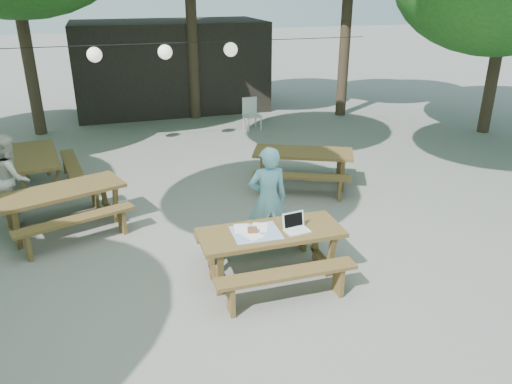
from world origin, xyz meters
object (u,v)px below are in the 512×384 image
object	(u,v)px
plastic_chair	(252,121)
main_picnic_table	(271,254)
woman	(268,199)
second_person	(11,177)
picnic_table_nw	(64,209)

from	to	relation	value
plastic_chair	main_picnic_table	bearing A→B (deg)	-110.79
woman	second_person	xyz separation A→B (m)	(-3.95, 2.35, -0.06)
second_person	picnic_table_nw	bearing A→B (deg)	-142.26
main_picnic_table	picnic_table_nw	world-z (taller)	same
woman	plastic_chair	world-z (taller)	woman
second_person	plastic_chair	size ratio (longest dim) A/B	1.73
picnic_table_nw	plastic_chair	world-z (taller)	plastic_chair
picnic_table_nw	second_person	size ratio (longest dim) A/B	1.49
picnic_table_nw	woman	size ratio (longest dim) A/B	1.38
main_picnic_table	second_person	xyz separation A→B (m)	(-3.71, 3.21, 0.39)
main_picnic_table	picnic_table_nw	size ratio (longest dim) A/B	0.87
main_picnic_table	woman	distance (m)	1.00
second_person	woman	bearing A→B (deg)	-130.72
plastic_chair	second_person	bearing A→B (deg)	-148.50
woman	plastic_chair	size ratio (longest dim) A/B	1.87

